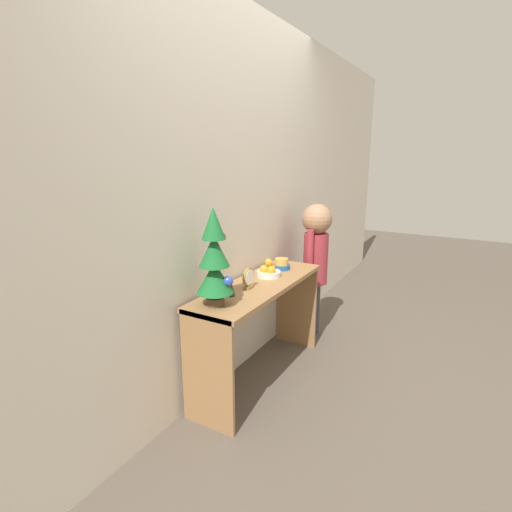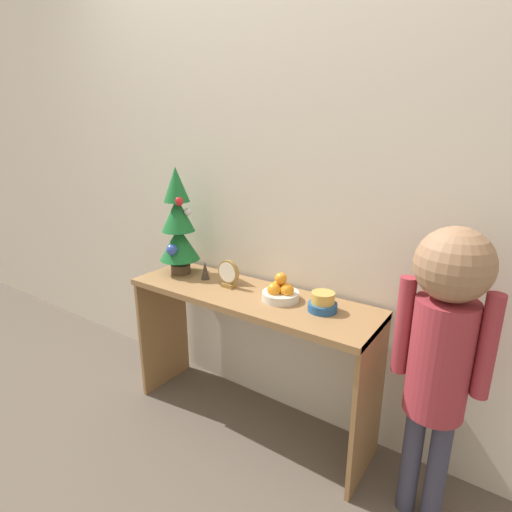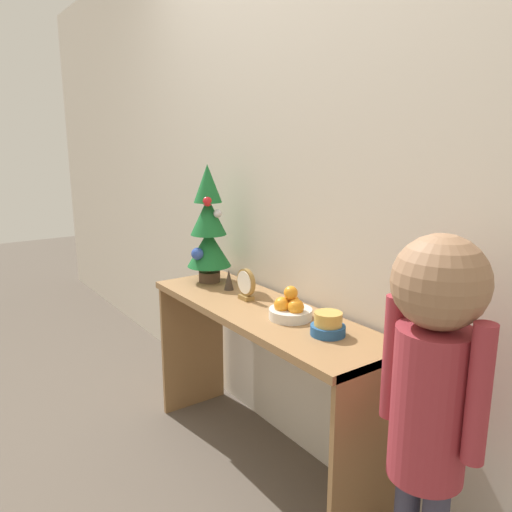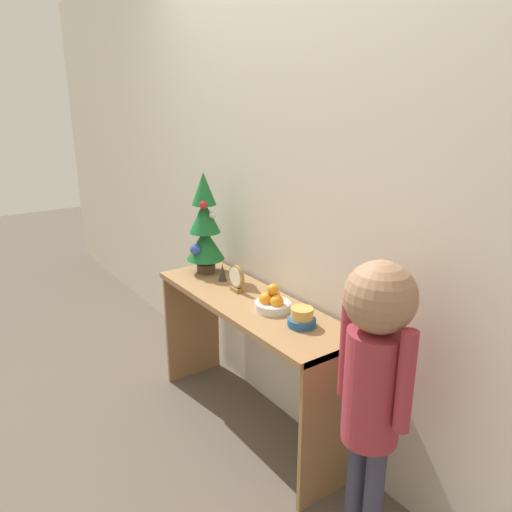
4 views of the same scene
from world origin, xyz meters
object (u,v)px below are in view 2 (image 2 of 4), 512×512
object	(u,v)px
singing_bowl	(323,303)
desk_clock	(228,274)
figurine	(205,270)
mini_tree	(178,224)
child_figure	(443,338)
fruit_bowl	(280,292)

from	to	relation	value
singing_bowl	desk_clock	bearing A→B (deg)	-178.79
figurine	desk_clock	bearing A→B (deg)	-6.69
mini_tree	singing_bowl	bearing A→B (deg)	-0.39
child_figure	desk_clock	bearing A→B (deg)	175.80
desk_clock	child_figure	world-z (taller)	child_figure
mini_tree	singing_bowl	world-z (taller)	mini_tree
fruit_bowl	desk_clock	distance (m)	0.29
desk_clock	child_figure	bearing A→B (deg)	-4.20
mini_tree	desk_clock	xyz separation A→B (m)	(0.34, -0.02, -0.20)
fruit_bowl	singing_bowl	size ratio (longest dim) A/B	1.35
fruit_bowl	mini_tree	bearing A→B (deg)	179.31
singing_bowl	figurine	distance (m)	0.67
mini_tree	figurine	xyz separation A→B (m)	(0.17, 0.00, -0.22)
figurine	child_figure	world-z (taller)	child_figure
singing_bowl	child_figure	size ratio (longest dim) A/B	0.11
singing_bowl	fruit_bowl	bearing A→B (deg)	-179.47
desk_clock	fruit_bowl	bearing A→B (deg)	1.70
figurine	fruit_bowl	bearing A→B (deg)	-1.39
fruit_bowl	child_figure	bearing A→B (deg)	-6.67
fruit_bowl	desk_clock	size ratio (longest dim) A/B	1.22
figurine	child_figure	distance (m)	1.16
mini_tree	figurine	distance (m)	0.28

